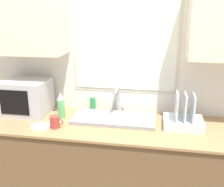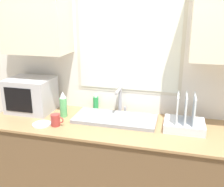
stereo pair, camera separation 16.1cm
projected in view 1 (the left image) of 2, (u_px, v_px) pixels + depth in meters
countertop at (119, 171)px, 2.35m from camera, size 2.29×0.66×0.92m
wall_back at (125, 60)px, 2.35m from camera, size 6.00×0.38×2.60m
sink_basin at (114, 119)px, 2.29m from camera, size 0.71×0.32×0.03m
faucet at (118, 98)px, 2.40m from camera, size 0.08×0.18×0.25m
microwave at (26, 97)px, 2.40m from camera, size 0.41×0.33×0.32m
dish_rack at (183, 119)px, 2.14m from camera, size 0.32×0.25×0.29m
spray_bottle at (61, 106)px, 2.30m from camera, size 0.06×0.06×0.24m
soap_bottle at (93, 104)px, 2.48m from camera, size 0.05×0.05×0.17m
mug_near_sink at (55, 122)px, 2.13m from camera, size 0.11×0.08×0.10m
small_plate at (40, 127)px, 2.15m from camera, size 0.15×0.15×0.01m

